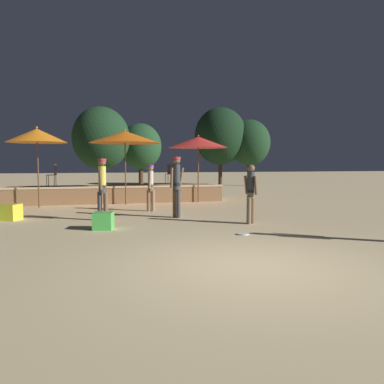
% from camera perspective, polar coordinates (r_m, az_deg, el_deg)
% --- Properties ---
extents(ground_plane, '(120.00, 120.00, 0.00)m').
position_cam_1_polar(ground_plane, '(6.34, 9.27, -11.11)').
color(ground_plane, '#D1B784').
extents(wooden_deck, '(9.20, 2.51, 0.74)m').
position_cam_1_polar(wooden_deck, '(16.97, -11.65, -0.24)').
color(wooden_deck, olive).
rests_on(wooden_deck, ground).
extents(patio_umbrella_0, '(2.85, 2.85, 3.05)m').
position_cam_1_polar(patio_umbrella_0, '(15.42, -10.18, 8.23)').
color(patio_umbrella_0, brown).
rests_on(patio_umbrella_0, ground).
extents(patio_umbrella_1, '(2.56, 2.56, 2.89)m').
position_cam_1_polar(patio_umbrella_1, '(16.09, 0.97, 7.59)').
color(patio_umbrella_1, brown).
rests_on(patio_umbrella_1, ground).
extents(patio_umbrella_2, '(2.21, 2.21, 3.05)m').
position_cam_1_polar(patio_umbrella_2, '(15.27, -22.55, 7.94)').
color(patio_umbrella_2, brown).
rests_on(patio_umbrella_2, ground).
extents(cube_seat_1, '(0.65, 0.65, 0.48)m').
position_cam_1_polar(cube_seat_1, '(12.33, -25.94, -2.77)').
color(cube_seat_1, yellow).
rests_on(cube_seat_1, ground).
extents(cube_seat_2, '(0.57, 0.57, 0.44)m').
position_cam_1_polar(cube_seat_2, '(9.85, -13.36, -4.28)').
color(cube_seat_2, '#4CC651').
rests_on(cube_seat_2, ground).
extents(person_0, '(0.31, 0.43, 1.65)m').
position_cam_1_polar(person_0, '(10.51, 8.95, -0.04)').
color(person_0, brown).
rests_on(person_0, ground).
extents(person_1, '(0.28, 0.49, 1.62)m').
position_cam_1_polar(person_1, '(13.17, -6.32, 0.96)').
color(person_1, '#997051').
rests_on(person_1, ground).
extents(person_3, '(0.50, 0.31, 1.89)m').
position_cam_1_polar(person_3, '(11.56, -2.38, 1.51)').
color(person_3, brown).
rests_on(person_3, ground).
extents(person_4, '(0.30, 0.49, 1.83)m').
position_cam_1_polar(person_4, '(11.26, -13.50, 1.07)').
color(person_4, '#3F3F47').
rests_on(person_4, ground).
extents(bistro_chair_0, '(0.47, 0.47, 0.90)m').
position_cam_1_polar(bistro_chair_0, '(17.27, -3.30, 3.09)').
color(bistro_chair_0, '#47474C').
rests_on(bistro_chair_0, wooden_deck).
extents(bistro_chair_1, '(0.40, 0.40, 0.90)m').
position_cam_1_polar(bistro_chair_1, '(16.67, -20.37, 2.77)').
color(bistro_chair_1, '#47474C').
rests_on(bistro_chair_1, wooden_deck).
extents(frisbee_disc, '(0.28, 0.28, 0.03)m').
position_cam_1_polar(frisbee_disc, '(8.99, 7.79, -6.34)').
color(frisbee_disc, white).
rests_on(frisbee_disc, ground).
extents(background_tree_0, '(3.22, 3.22, 4.86)m').
position_cam_1_polar(background_tree_0, '(21.99, -13.69, 7.95)').
color(background_tree_0, '#3D2B1C').
rests_on(background_tree_0, ground).
extents(background_tree_1, '(3.07, 3.07, 4.88)m').
position_cam_1_polar(background_tree_1, '(28.26, 8.74, 7.43)').
color(background_tree_1, '#3D2B1C').
rests_on(background_tree_1, ground).
extents(background_tree_2, '(3.83, 3.83, 5.75)m').
position_cam_1_polar(background_tree_2, '(27.92, 4.37, 8.44)').
color(background_tree_2, '#3D2B1C').
rests_on(background_tree_2, ground).
extents(background_tree_3, '(2.59, 2.59, 4.14)m').
position_cam_1_polar(background_tree_3, '(23.65, -7.84, 6.87)').
color(background_tree_3, '#3D2B1C').
rests_on(background_tree_3, ground).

